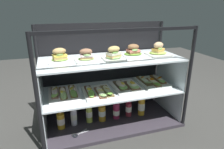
{
  "coord_description": "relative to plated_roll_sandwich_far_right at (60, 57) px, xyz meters",
  "views": [
    {
      "loc": [
        -0.51,
        -1.6,
        1.1
      ],
      "look_at": [
        0.0,
        0.0,
        0.51
      ],
      "focal_mm": 31.24,
      "sensor_mm": 36.0,
      "label": 1
    }
  ],
  "objects": [
    {
      "name": "ground_plane",
      "position": [
        0.45,
        -0.03,
        -0.71
      ],
      "size": [
        6.0,
        6.0,
        0.02
      ],
      "primitive_type": "cube",
      "color": "#353532",
      "rests_on": "ground"
    },
    {
      "name": "case_base_deck",
      "position": [
        0.45,
        -0.03,
        -0.69
      ],
      "size": [
        1.3,
        0.55,
        0.03
      ],
      "primitive_type": "cube",
      "color": "#363039",
      "rests_on": "ground"
    },
    {
      "name": "case_frame",
      "position": [
        0.45,
        0.14,
        -0.19
      ],
      "size": [
        1.3,
        0.55,
        0.95
      ],
      "color": "black",
      "rests_on": "ground"
    },
    {
      "name": "riser_lower_tier",
      "position": [
        0.45,
        -0.03,
        -0.52
      ],
      "size": [
        1.24,
        0.49,
        0.31
      ],
      "color": "silver",
      "rests_on": "case_base_deck"
    },
    {
      "name": "shelf_lower_glass",
      "position": [
        0.45,
        -0.03,
        -0.35
      ],
      "size": [
        1.26,
        0.51,
        0.01
      ],
      "primitive_type": "cube",
      "color": "silver",
      "rests_on": "riser_lower_tier"
    },
    {
      "name": "riser_upper_tier",
      "position": [
        0.45,
        -0.03,
        -0.2
      ],
      "size": [
        1.24,
        0.49,
        0.29
      ],
      "color": "silver",
      "rests_on": "shelf_lower_glass"
    },
    {
      "name": "shelf_upper_glass",
      "position": [
        0.45,
        -0.03,
        -0.05
      ],
      "size": [
        1.26,
        0.51,
        0.01
      ],
      "primitive_type": "cube",
      "color": "silver",
      "rests_on": "riser_upper_tier"
    },
    {
      "name": "plated_roll_sandwich_far_right",
      "position": [
        0.0,
        0.0,
        0.0
      ],
      "size": [
        0.19,
        0.19,
        0.12
      ],
      "color": "white",
      "rests_on": "shelf_upper_glass"
    },
    {
      "name": "plated_roll_sandwich_left_of_center",
      "position": [
        0.21,
        -0.04,
        -0.01
      ],
      "size": [
        0.19,
        0.19,
        0.11
      ],
      "color": "white",
      "rests_on": "shelf_upper_glass"
    },
    {
      "name": "plated_roll_sandwich_mid_left",
      "position": [
        0.45,
        -0.08,
        0.0
      ],
      "size": [
        0.18,
        0.18,
        0.12
      ],
      "color": "white",
      "rests_on": "shelf_upper_glass"
    },
    {
      "name": "plated_roll_sandwich_near_left_corner",
      "position": [
        0.66,
        -0.0,
        -0.0
      ],
      "size": [
        0.21,
        0.21,
        0.11
      ],
      "color": "white",
      "rests_on": "shelf_upper_glass"
    },
    {
      "name": "plated_roll_sandwich_near_right_corner",
      "position": [
        0.89,
        -0.05,
        -0.0
      ],
      "size": [
        0.2,
        0.2,
        0.13
      ],
      "color": "white",
      "rests_on": "shelf_upper_glass"
    },
    {
      "name": "open_sandwich_tray_left_of_center",
      "position": [
        0.01,
        -0.01,
        -0.33
      ],
      "size": [
        0.26,
        0.33,
        0.06
      ],
      "color": "white",
      "rests_on": "shelf_lower_glass"
    },
    {
      "name": "open_sandwich_tray_near_left_corner",
      "position": [
        0.31,
        -0.08,
        -0.33
      ],
      "size": [
        0.26,
        0.33,
        0.06
      ],
      "color": "white",
      "rests_on": "shelf_lower_glass"
    },
    {
      "name": "open_sandwich_tray_far_left",
      "position": [
        0.59,
        -0.03,
        -0.33
      ],
      "size": [
        0.26,
        0.33,
        0.06
      ],
      "color": "white",
      "rests_on": "shelf_lower_glass"
    },
    {
      "name": "open_sandwich_tray_near_right_corner",
      "position": [
        0.88,
        -0.0,
        -0.32
      ],
      "size": [
        0.26,
        0.33,
        0.07
      ],
      "color": "white",
      "rests_on": "shelf_lower_glass"
    },
    {
      "name": "juice_bottle_back_left",
      "position": [
        -0.04,
        -0.02,
        -0.59
      ],
      "size": [
        0.07,
        0.07,
        0.21
      ],
      "color": "gold",
      "rests_on": "case_base_deck"
    },
    {
      "name": "juice_bottle_front_second",
      "position": [
        0.08,
        0.0,
        -0.57
      ],
      "size": [
        0.06,
        0.06,
        0.24
      ],
      "color": "white",
      "rests_on": "case_base_deck"
    },
    {
      "name": "juice_bottle_back_right",
      "position": [
        0.23,
        0.01,
        -0.57
      ],
      "size": [
        0.06,
        0.06,
        0.25
      ],
      "color": "#B8CC4B",
      "rests_on": "case_base_deck"
    },
    {
      "name": "juice_bottle_front_fourth",
      "position": [
        0.35,
        -0.01,
        -0.59
      ],
      "size": [
        0.07,
        0.07,
        0.2
      ],
      "color": "gold",
      "rests_on": "case_base_deck"
    },
    {
      "name": "juice_bottle_back_center",
      "position": [
        0.5,
        -0.01,
        -0.59
      ],
      "size": [
        0.07,
        0.07,
        0.21
      ],
      "color": "#A1254A",
      "rests_on": "case_base_deck"
    },
    {
      "name": "juice_bottle_tucked_behind",
      "position": [
        0.63,
        -0.0,
        -0.59
      ],
      "size": [
        0.06,
        0.06,
        0.2
      ],
      "color": "#982C38",
      "rests_on": "case_base_deck"
    },
    {
      "name": "juice_bottle_front_left_end",
      "position": [
        0.77,
        -0.02,
        -0.57
      ],
      "size": [
        0.07,
        0.07,
        0.25
      ],
      "color": "gold",
      "rests_on": "case_base_deck"
    },
    {
      "name": "kitchen_scissors",
      "position": [
        0.07,
        -0.17,
        -0.67
      ],
      "size": [
        0.16,
        0.11,
        0.01
      ],
      "color": "silver",
      "rests_on": "case_base_deck"
    }
  ]
}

